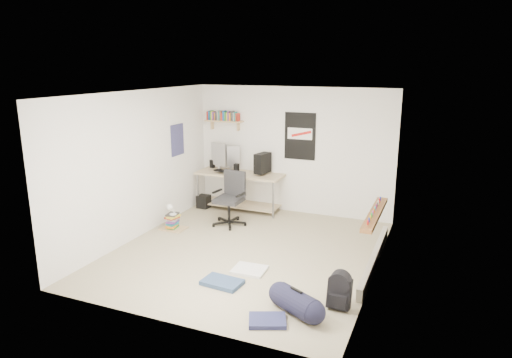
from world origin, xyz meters
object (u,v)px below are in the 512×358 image
at_px(duffel_bag, 296,303).
at_px(book_stack, 173,221).
at_px(backpack, 339,293).
at_px(desk, 241,192).
at_px(office_chair, 229,199).

distance_m(duffel_bag, book_stack, 3.52).
bearing_deg(book_stack, backpack, -25.01).
xyz_separation_m(desk, book_stack, (-0.64, -1.57, -0.21)).
height_order(desk, duffel_bag, desk).
relative_size(backpack, book_stack, 0.87).
bearing_deg(backpack, office_chair, 141.43).
xyz_separation_m(backpack, duffel_bag, (-0.45, -0.33, -0.06)).
distance_m(office_chair, backpack, 3.38).
distance_m(backpack, book_stack, 3.76).
height_order(office_chair, duffel_bag, office_chair).
height_order(backpack, book_stack, backpack).
xyz_separation_m(desk, backpack, (2.76, -3.16, -0.16)).
bearing_deg(office_chair, duffel_bag, -42.68).
bearing_deg(backpack, book_stack, 156.81).
relative_size(office_chair, book_stack, 2.39).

